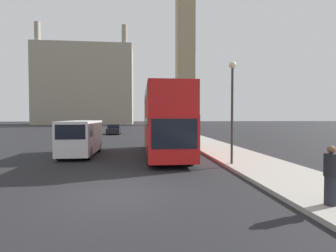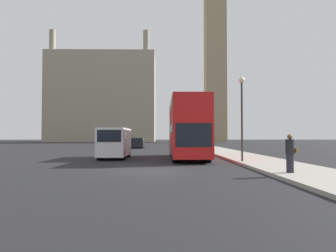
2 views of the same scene
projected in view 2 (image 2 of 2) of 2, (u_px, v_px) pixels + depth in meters
ground_plane at (152, 171)px, 15.78m from camera, size 300.00×300.00×0.00m
sidewalk_strip at (291, 169)px, 15.88m from camera, size 3.56×120.00×0.15m
clock_tower at (215, 17)px, 95.06m from camera, size 6.30×6.47×70.93m
building_block_distant at (103, 98)px, 102.21m from camera, size 32.45×15.21×32.94m
red_double_decker_bus at (187, 126)px, 24.26m from camera, size 2.47×10.31×4.30m
white_van at (115, 142)px, 24.54m from camera, size 1.94×5.42×2.27m
pedestrian at (290, 153)px, 13.65m from camera, size 0.52×0.36×1.60m
street_lamp at (242, 105)px, 20.06m from camera, size 0.36×0.36×5.16m
parked_sedan at (137, 144)px, 46.24m from camera, size 1.87×4.40×1.43m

